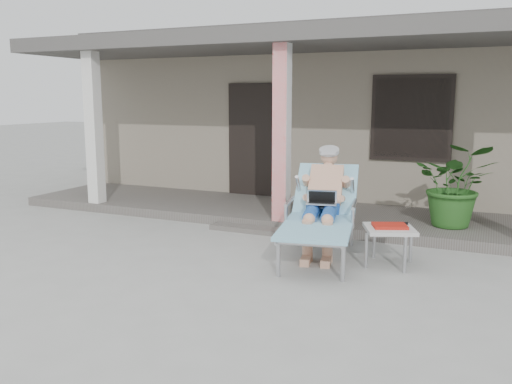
% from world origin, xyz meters
% --- Properties ---
extents(ground, '(60.00, 60.00, 0.00)m').
position_xyz_m(ground, '(0.00, 0.00, 0.00)').
color(ground, '#9E9E99').
rests_on(ground, ground).
extents(house, '(10.40, 5.40, 3.30)m').
position_xyz_m(house, '(0.00, 6.50, 1.67)').
color(house, gray).
rests_on(house, ground).
extents(porch_deck, '(10.00, 2.00, 0.15)m').
position_xyz_m(porch_deck, '(0.00, 3.00, 0.07)').
color(porch_deck, '#605B56').
rests_on(porch_deck, ground).
extents(porch_overhang, '(10.00, 2.30, 2.85)m').
position_xyz_m(porch_overhang, '(0.00, 2.95, 2.79)').
color(porch_overhang, silver).
rests_on(porch_overhang, porch_deck).
extents(porch_step, '(2.00, 0.30, 0.07)m').
position_xyz_m(porch_step, '(0.00, 1.85, 0.04)').
color(porch_step, '#605B56').
rests_on(porch_step, ground).
extents(lounger, '(1.19, 2.26, 1.42)m').
position_xyz_m(lounger, '(0.92, 1.23, 0.88)').
color(lounger, '#B7B7BC').
rests_on(lounger, ground).
extents(side_table, '(0.72, 0.72, 0.50)m').
position_xyz_m(side_table, '(1.82, 1.02, 0.42)').
color(side_table, beige).
rests_on(side_table, ground).
extents(potted_palm, '(1.13, 0.99, 1.21)m').
position_xyz_m(potted_palm, '(2.43, 2.79, 0.76)').
color(potted_palm, '#26591E').
rests_on(potted_palm, porch_deck).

